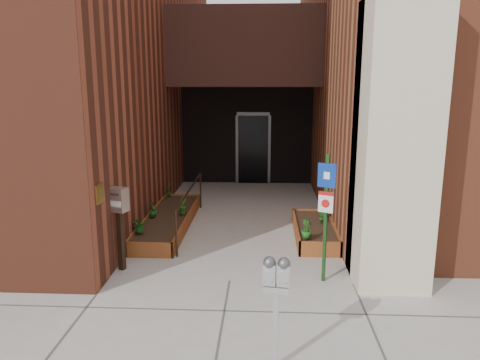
# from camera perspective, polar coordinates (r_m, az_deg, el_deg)

# --- Properties ---
(ground) EXTENTS (80.00, 80.00, 0.00)m
(ground) POSITION_cam_1_polar(r_m,az_deg,el_deg) (7.80, -1.29, -12.21)
(ground) COLOR #9E9991
(ground) RESTS_ON ground
(architecture) EXTENTS (20.00, 14.60, 10.00)m
(architecture) POSITION_cam_1_polar(r_m,az_deg,el_deg) (14.08, 0.03, 19.53)
(architecture) COLOR brown
(architecture) RESTS_ON ground
(planter_left) EXTENTS (0.90, 3.60, 0.30)m
(planter_left) POSITION_cam_1_polar(r_m,az_deg,el_deg) (10.46, -8.71, -5.03)
(planter_left) COLOR brown
(planter_left) RESTS_ON ground
(planter_right) EXTENTS (0.80, 2.20, 0.30)m
(planter_right) POSITION_cam_1_polar(r_m,az_deg,el_deg) (9.83, 9.07, -6.19)
(planter_right) COLOR brown
(planter_right) RESTS_ON ground
(handrail) EXTENTS (0.04, 3.34, 0.90)m
(handrail) POSITION_cam_1_polar(r_m,az_deg,el_deg) (10.16, -6.11, -1.89)
(handrail) COLOR black
(handrail) RESTS_ON ground
(parking_meter) EXTENTS (0.31, 0.16, 1.35)m
(parking_meter) POSITION_cam_1_polar(r_m,az_deg,el_deg) (5.28, 4.45, -12.41)
(parking_meter) COLOR #B7B7BA
(parking_meter) RESTS_ON ground
(sign_post) EXTENTS (0.27, 0.13, 2.10)m
(sign_post) POSITION_cam_1_polar(r_m,az_deg,el_deg) (7.48, 10.43, -2.98)
(sign_post) COLOR #153914
(sign_post) RESTS_ON ground
(payment_dropbox) EXTENTS (0.34, 0.30, 1.45)m
(payment_dropbox) POSITION_cam_1_polar(r_m,az_deg,el_deg) (8.14, -14.52, -3.71)
(payment_dropbox) COLOR black
(payment_dropbox) RESTS_ON ground
(shrub_left_a) EXTENTS (0.38, 0.38, 0.33)m
(shrub_left_a) POSITION_cam_1_polar(r_m,az_deg,el_deg) (9.30, -12.10, -5.28)
(shrub_left_a) COLOR #195317
(shrub_left_a) RESTS_ON planter_left
(shrub_left_b) EXTENTS (0.25, 0.25, 0.37)m
(shrub_left_b) POSITION_cam_1_polar(r_m,az_deg,el_deg) (10.39, -7.05, -3.07)
(shrub_left_b) COLOR #28631C
(shrub_left_b) RESTS_ON planter_left
(shrub_left_c) EXTENTS (0.25, 0.25, 0.32)m
(shrub_left_c) POSITION_cam_1_polar(r_m,az_deg,el_deg) (10.29, -10.58, -3.50)
(shrub_left_c) COLOR #164F19
(shrub_left_c) RESTS_ON planter_left
(shrub_left_d) EXTENTS (0.20, 0.20, 0.34)m
(shrub_left_d) POSITION_cam_1_polar(r_m,az_deg,el_deg) (11.94, -8.64, -1.14)
(shrub_left_d) COLOR #255117
(shrub_left_d) RESTS_ON planter_left
(shrub_right_a) EXTENTS (0.28, 0.28, 0.35)m
(shrub_right_a) POSITION_cam_1_polar(r_m,az_deg,el_deg) (8.85, 8.13, -5.95)
(shrub_right_a) COLOR #1F5D1A
(shrub_right_a) RESTS_ON planter_right
(shrub_right_b) EXTENTS (0.22, 0.22, 0.33)m
(shrub_right_b) POSITION_cam_1_polar(r_m,az_deg,el_deg) (9.85, 9.94, -4.18)
(shrub_right_b) COLOR #255618
(shrub_right_b) RESTS_ON planter_right
(shrub_right_c) EXTENTS (0.32, 0.32, 0.34)m
(shrub_right_c) POSITION_cam_1_polar(r_m,az_deg,el_deg) (10.21, 10.26, -3.55)
(shrub_right_c) COLOR #1D5A19
(shrub_right_c) RESTS_ON planter_right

